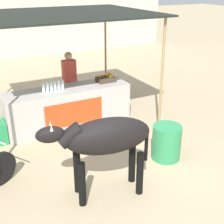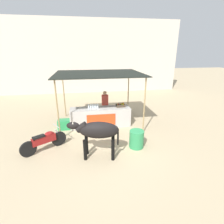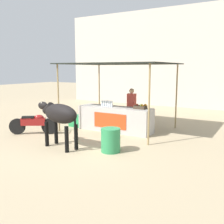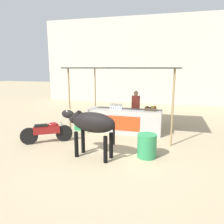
{
  "view_description": "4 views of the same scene",
  "coord_description": "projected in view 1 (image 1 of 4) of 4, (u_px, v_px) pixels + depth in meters",
  "views": [
    {
      "loc": [
        -2.3,
        -4.48,
        3.38
      ],
      "look_at": [
        0.49,
        0.84,
        0.78
      ],
      "focal_mm": 50.0,
      "sensor_mm": 36.0,
      "label": 1
    },
    {
      "loc": [
        -0.79,
        -6.09,
        3.7
      ],
      "look_at": [
        0.43,
        1.17,
        1.08
      ],
      "focal_mm": 28.0,
      "sensor_mm": 36.0,
      "label": 2
    },
    {
      "loc": [
        5.05,
        -6.57,
        2.44
      ],
      "look_at": [
        0.38,
        1.31,
        0.92
      ],
      "focal_mm": 42.0,
      "sensor_mm": 36.0,
      "label": 3
    },
    {
      "loc": [
        1.83,
        -6.38,
        2.65
      ],
      "look_at": [
        -0.31,
        1.41,
        0.99
      ],
      "focal_mm": 35.0,
      "sensor_mm": 36.0,
      "label": 4
    }
  ],
  "objects": [
    {
      "name": "fruit_crate",
      "position": [
        106.0,
        79.0,
        7.83
      ],
      "size": [
        0.44,
        0.32,
        0.18
      ],
      "color": "#3F3326",
      "rests_on": "stall_counter"
    },
    {
      "name": "water_bottle_row",
      "position": [
        53.0,
        87.0,
        7.13
      ],
      "size": [
        0.52,
        0.07,
        0.25
      ],
      "color": "silver",
      "rests_on": "stall_counter"
    },
    {
      "name": "ground_plane",
      "position": [
        110.0,
        169.0,
        5.96
      ],
      "size": [
        60.0,
        60.0,
        0.0
      ],
      "primitive_type": "plane",
      "color": "tan"
    },
    {
      "name": "vendor_behind_counter",
      "position": [
        70.0,
        82.0,
        8.17
      ],
      "size": [
        0.34,
        0.22,
        1.65
      ],
      "color": "#383842",
      "rests_on": "ground"
    },
    {
      "name": "stall_awning",
      "position": [
        58.0,
        18.0,
        6.98
      ],
      "size": [
        4.2,
        3.2,
        2.65
      ],
      "color": "black",
      "rests_on": "ground"
    },
    {
      "name": "water_barrel",
      "position": [
        166.0,
        142.0,
        6.22
      ],
      "size": [
        0.58,
        0.58,
        0.71
      ],
      "primitive_type": "cylinder",
      "color": "#2D8C51",
      "rests_on": "ground"
    },
    {
      "name": "stall_counter",
      "position": [
        68.0,
        107.0,
        7.56
      ],
      "size": [
        3.0,
        0.82,
        0.96
      ],
      "color": "#B2ADA8",
      "rests_on": "ground"
    },
    {
      "name": "cow",
      "position": [
        104.0,
        139.0,
        4.92
      ],
      "size": [
        1.85,
        0.76,
        1.44
      ],
      "color": "black",
      "rests_on": "ground"
    }
  ]
}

